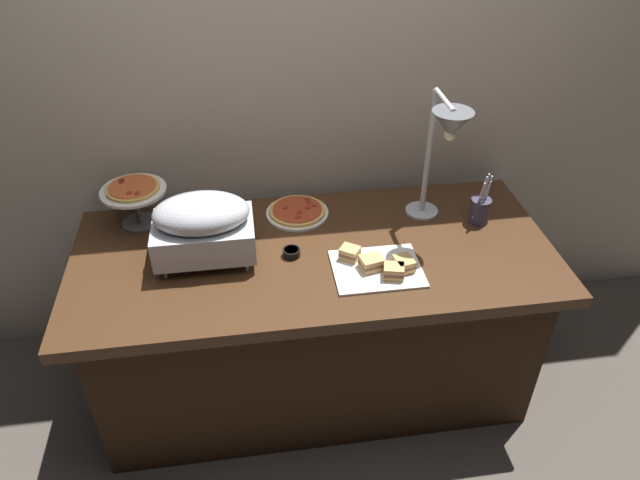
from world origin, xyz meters
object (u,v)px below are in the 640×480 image
chafing_dish (203,225)px  pizza_plate_front (297,212)px  sauce_cup_far (291,252)px  utensil_holder (480,210)px  pizza_plate_center (134,193)px  heat_lamp (446,136)px  sandwich_platter (379,266)px  sauce_cup_near (218,216)px

chafing_dish → pizza_plate_front: (0.38, 0.25, -0.14)m
sauce_cup_far → utensil_holder: (0.81, 0.12, 0.04)m
chafing_dish → pizza_plate_center: bearing=135.0°
chafing_dish → heat_lamp: (0.92, 0.03, 0.29)m
heat_lamp → pizza_plate_front: heat_lamp is taller
sandwich_platter → utensil_holder: (0.49, 0.26, 0.04)m
chafing_dish → sauce_cup_far: size_ratio=5.51×
pizza_plate_center → sandwich_platter: 1.04m
chafing_dish → sauce_cup_far: 0.36m
pizza_plate_front → utensil_holder: (0.75, -0.16, 0.05)m
sandwich_platter → heat_lamp: bearing=36.6°
chafing_dish → sandwich_platter: 0.68m
heat_lamp → sauce_cup_near: (-0.87, 0.23, -0.42)m
chafing_dish → sauce_cup_near: bearing=80.0°
sauce_cup_near → sauce_cup_far: (0.28, -0.29, -0.00)m
pizza_plate_front → sauce_cup_far: 0.29m
chafing_dish → sauce_cup_near: chafing_dish is taller
pizza_plate_center → sandwich_platter: (0.92, -0.45, -0.13)m
sauce_cup_near → sauce_cup_far: 0.41m
pizza_plate_center → sauce_cup_near: bearing=-3.8°
heat_lamp → pizza_plate_center: heat_lamp is taller
sauce_cup_far → pizza_plate_front: bearing=79.0°
sandwich_platter → sauce_cup_far: (-0.32, 0.14, -0.00)m
sandwich_platter → sauce_cup_near: sandwich_platter is taller
heat_lamp → sauce_cup_far: heat_lamp is taller
chafing_dish → pizza_plate_center: size_ratio=1.41×
chafing_dish → utensil_holder: chafing_dish is taller
utensil_holder → heat_lamp: bearing=-165.8°
chafing_dish → sandwich_platter: chafing_dish is taller
sandwich_platter → pizza_plate_center: bearing=153.9°
pizza_plate_front → sauce_cup_near: sauce_cup_near is taller
heat_lamp → pizza_plate_center: size_ratio=2.12×
sandwich_platter → utensil_holder: size_ratio=1.45×
pizza_plate_front → utensil_holder: 0.77m
pizza_plate_front → pizza_plate_center: bearing=177.5°
heat_lamp → sandwich_platter: size_ratio=1.69×
heat_lamp → sauce_cup_near: 0.99m
pizza_plate_front → heat_lamp: bearing=-22.3°
chafing_dish → sauce_cup_near: (0.05, 0.26, -0.13)m
heat_lamp → sauce_cup_far: (-0.59, -0.07, -0.42)m
chafing_dish → sauce_cup_far: chafing_dish is taller
chafing_dish → pizza_plate_front: chafing_dish is taller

